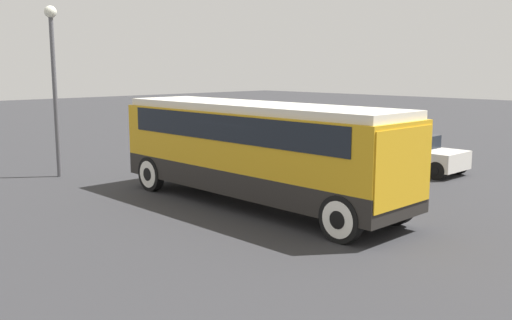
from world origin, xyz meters
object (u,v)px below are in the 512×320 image
(lamp_post, at_px, (54,67))
(tour_bus, at_px, (258,144))
(parked_car_near, at_px, (407,153))
(parked_car_mid, at_px, (271,146))

(lamp_post, bearing_deg, tour_bus, 14.65)
(parked_car_near, bearing_deg, parked_car_mid, -153.82)
(parked_car_near, bearing_deg, lamp_post, -128.74)
(tour_bus, xyz_separation_m, parked_car_mid, (-5.13, 5.73, -1.11))
(parked_car_near, xyz_separation_m, parked_car_mid, (-5.06, -2.48, -0.00))
(parked_car_mid, bearing_deg, parked_car_near, 26.18)
(parked_car_near, height_order, parked_car_mid, parked_car_mid)
(tour_bus, bearing_deg, parked_car_near, 90.50)
(parked_car_near, bearing_deg, tour_bus, -89.50)
(tour_bus, relative_size, parked_car_near, 2.25)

